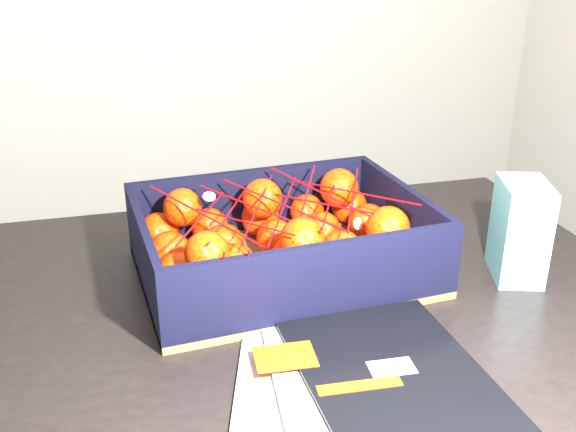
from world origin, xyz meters
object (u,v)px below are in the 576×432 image
object	(u,v)px
magazine_stack	(361,384)
retail_carton	(520,230)
produce_crate	(282,252)
table	(258,360)

from	to	relation	value
magazine_stack	retail_carton	world-z (taller)	retail_carton
magazine_stack	produce_crate	world-z (taller)	produce_crate
magazine_stack	retail_carton	distance (m)	0.40
magazine_stack	retail_carton	xyz separation A→B (m)	(0.35, 0.18, 0.07)
produce_crate	table	bearing A→B (deg)	-129.65
magazine_stack	produce_crate	xyz separation A→B (m)	(0.01, 0.31, 0.03)
table	produce_crate	size ratio (longest dim) A/B	2.92
magazine_stack	table	bearing A→B (deg)	104.26
table	magazine_stack	distance (m)	0.26
table	produce_crate	world-z (taller)	produce_crate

